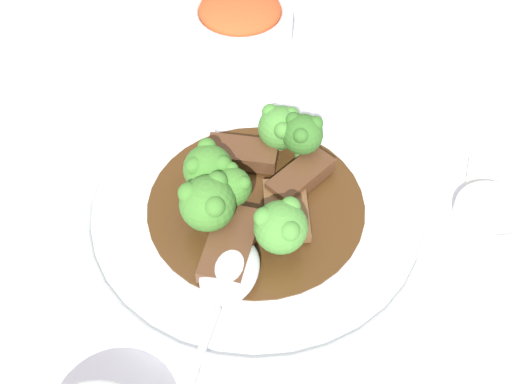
{
  "coord_description": "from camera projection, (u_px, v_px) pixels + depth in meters",
  "views": [
    {
      "loc": [
        0.15,
        -0.35,
        0.5
      ],
      "look_at": [
        0.0,
        0.0,
        0.03
      ],
      "focal_mm": 50.0,
      "sensor_mm": 36.0,
      "label": 1
    }
  ],
  "objects": [
    {
      "name": "ground_plane",
      "position": [
        256.0,
        216.0,
        0.62
      ],
      "size": [
        4.0,
        4.0,
        0.0
      ],
      "primitive_type": "plane",
      "color": "silver"
    },
    {
      "name": "main_plate",
      "position": [
        256.0,
        209.0,
        0.62
      ],
      "size": [
        0.3,
        0.3,
        0.02
      ],
      "color": "white",
      "rests_on": "ground_plane"
    },
    {
      "name": "beef_strip_0",
      "position": [
        242.0,
        153.0,
        0.64
      ],
      "size": [
        0.07,
        0.04,
        0.01
      ],
      "color": "#56331E",
      "rests_on": "main_plate"
    },
    {
      "name": "beef_strip_1",
      "position": [
        286.0,
        210.0,
        0.6
      ],
      "size": [
        0.06,
        0.07,
        0.01
      ],
      "color": "brown",
      "rests_on": "main_plate"
    },
    {
      "name": "beef_strip_2",
      "position": [
        301.0,
        177.0,
        0.62
      ],
      "size": [
        0.05,
        0.07,
        0.01
      ],
      "color": "#56331E",
      "rests_on": "main_plate"
    },
    {
      "name": "beef_strip_3",
      "position": [
        233.0,
        246.0,
        0.57
      ],
      "size": [
        0.05,
        0.08,
        0.01
      ],
      "color": "#56331E",
      "rests_on": "main_plate"
    },
    {
      "name": "broccoli_floret_0",
      "position": [
        232.0,
        186.0,
        0.59
      ],
      "size": [
        0.03,
        0.03,
        0.04
      ],
      "color": "#8EB756",
      "rests_on": "main_plate"
    },
    {
      "name": "broccoli_floret_1",
      "position": [
        280.0,
        127.0,
        0.63
      ],
      "size": [
        0.04,
        0.04,
        0.04
      ],
      "color": "#8EB756",
      "rests_on": "main_plate"
    },
    {
      "name": "broccoli_floret_2",
      "position": [
        281.0,
        226.0,
        0.56
      ],
      "size": [
        0.04,
        0.04,
        0.05
      ],
      "color": "#7FA84C",
      "rests_on": "main_plate"
    },
    {
      "name": "broccoli_floret_3",
      "position": [
        209.0,
        167.0,
        0.6
      ],
      "size": [
        0.04,
        0.04,
        0.05
      ],
      "color": "#7FA84C",
      "rests_on": "main_plate"
    },
    {
      "name": "broccoli_floret_4",
      "position": [
        303.0,
        134.0,
        0.62
      ],
      "size": [
        0.04,
        0.04,
        0.05
      ],
      "color": "#7FA84C",
      "rests_on": "main_plate"
    },
    {
      "name": "broccoli_floret_5",
      "position": [
        207.0,
        203.0,
        0.57
      ],
      "size": [
        0.05,
        0.05,
        0.05
      ],
      "color": "#7FA84C",
      "rests_on": "main_plate"
    },
    {
      "name": "serving_spoon",
      "position": [
        223.0,
        289.0,
        0.55
      ],
      "size": [
        0.05,
        0.22,
        0.01
      ],
      "color": "silver",
      "rests_on": "main_plate"
    },
    {
      "name": "side_bowl_kimchi",
      "position": [
        240.0,
        23.0,
        0.75
      ],
      "size": [
        0.11,
        0.11,
        0.06
      ],
      "color": "white",
      "rests_on": "ground_plane"
    },
    {
      "name": "sauce_dish",
      "position": [
        492.0,
        212.0,
        0.62
      ],
      "size": [
        0.07,
        0.07,
        0.01
      ],
      "color": "white",
      "rests_on": "ground_plane"
    }
  ]
}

